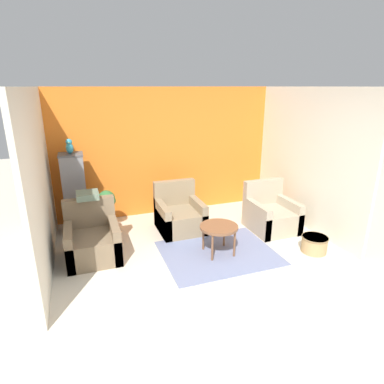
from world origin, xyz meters
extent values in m
plane|color=beige|center=(0.00, 0.00, 0.00)|extent=(20.00, 20.00, 0.00)
cube|color=orange|center=(0.00, 3.03, 1.27)|extent=(4.54, 0.06, 2.53)
cube|color=silver|center=(-2.24, 1.50, 1.27)|extent=(0.06, 3.00, 2.53)
cube|color=silver|center=(2.24, 1.50, 1.27)|extent=(0.06, 3.00, 2.53)
cube|color=slate|center=(0.25, 0.95, 0.01)|extent=(1.76, 1.40, 0.01)
cylinder|color=brown|center=(0.25, 0.95, 0.46)|extent=(0.60, 0.60, 0.04)
cylinder|color=brown|center=(0.06, 0.76, 0.22)|extent=(0.04, 0.04, 0.44)
cylinder|color=brown|center=(0.43, 0.76, 0.22)|extent=(0.04, 0.04, 0.44)
cylinder|color=brown|center=(0.06, 1.13, 0.22)|extent=(0.04, 0.04, 0.44)
cylinder|color=brown|center=(0.43, 1.13, 0.22)|extent=(0.04, 0.04, 0.44)
cube|color=#7A664C|center=(-1.62, 1.47, 0.20)|extent=(0.78, 0.84, 0.40)
cube|color=#7A664C|center=(-1.62, 1.82, 0.63)|extent=(0.78, 0.14, 0.47)
cube|color=#7A664C|center=(-1.96, 1.47, 0.28)|extent=(0.12, 0.84, 0.56)
cube|color=#7A664C|center=(-1.29, 1.47, 0.28)|extent=(0.12, 0.84, 0.56)
cube|color=tan|center=(1.54, 1.44, 0.20)|extent=(0.78, 0.84, 0.40)
cube|color=tan|center=(1.54, 1.79, 0.63)|extent=(0.78, 0.14, 0.47)
cube|color=tan|center=(1.21, 1.44, 0.28)|extent=(0.12, 0.84, 0.56)
cube|color=tan|center=(1.87, 1.44, 0.28)|extent=(0.12, 0.84, 0.56)
cube|color=#8E7A5B|center=(-0.06, 1.97, 0.20)|extent=(0.78, 0.84, 0.40)
cube|color=#8E7A5B|center=(-0.06, 2.32, 0.63)|extent=(0.78, 0.14, 0.47)
cube|color=#8E7A5B|center=(-0.39, 1.97, 0.28)|extent=(0.12, 0.84, 0.56)
cube|color=#8E7A5B|center=(0.27, 1.97, 0.28)|extent=(0.12, 0.84, 0.56)
cube|color=#555559|center=(-1.82, 2.62, 0.03)|extent=(0.52, 0.52, 0.06)
cube|color=gray|center=(-1.82, 2.62, 0.73)|extent=(0.39, 0.39, 1.34)
cube|color=#555559|center=(-1.82, 2.62, 1.42)|extent=(0.41, 0.41, 0.03)
ellipsoid|color=teal|center=(-1.82, 2.62, 1.53)|extent=(0.12, 0.15, 0.20)
sphere|color=teal|center=(-1.82, 2.60, 1.64)|extent=(0.10, 0.10, 0.10)
cone|color=gold|center=(-1.82, 2.56, 1.63)|extent=(0.05, 0.05, 0.05)
cone|color=teal|center=(-1.82, 2.69, 1.51)|extent=(0.06, 0.13, 0.17)
cylinder|color=#66605B|center=(-1.30, 2.47, 0.12)|extent=(0.22, 0.22, 0.25)
cylinder|color=brown|center=(-1.30, 2.47, 0.37)|extent=(0.03, 0.03, 0.24)
sphere|color=#337038|center=(-1.30, 2.47, 0.60)|extent=(0.31, 0.31, 0.31)
sphere|color=#337038|center=(-1.38, 2.50, 0.55)|extent=(0.18, 0.18, 0.18)
sphere|color=#337038|center=(-1.22, 2.45, 0.56)|extent=(0.17, 0.17, 0.17)
cylinder|color=tan|center=(1.72, 0.48, 0.13)|extent=(0.39, 0.39, 0.26)
cylinder|color=olive|center=(1.72, 0.48, 0.25)|extent=(0.41, 0.41, 0.02)
cube|color=slate|center=(-1.62, 1.82, 0.92)|extent=(0.34, 0.34, 0.10)
camera|label=1|loc=(-1.68, -3.20, 2.53)|focal=30.00mm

